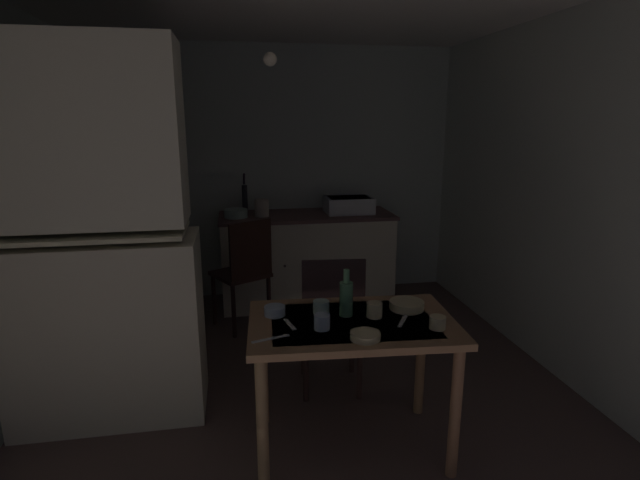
# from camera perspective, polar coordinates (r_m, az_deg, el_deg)

# --- Properties ---
(ground_plane) EXTENTS (4.90, 4.90, 0.00)m
(ground_plane) POSITION_cam_1_polar(r_m,az_deg,el_deg) (3.37, -1.52, -17.05)
(ground_plane) COLOR brown
(wall_back) EXTENTS (3.56, 0.10, 2.42)m
(wall_back) POSITION_cam_1_polar(r_m,az_deg,el_deg) (4.91, -5.11, 7.70)
(wall_back) COLOR silver
(wall_back) RESTS_ON ground
(wall_right) EXTENTS (0.10, 4.00, 2.42)m
(wall_right) POSITION_cam_1_polar(r_m,az_deg,el_deg) (3.65, 27.24, 4.11)
(wall_right) COLOR silver
(wall_right) RESTS_ON ground
(hutch_cabinet) EXTENTS (1.06, 0.52, 2.16)m
(hutch_cabinet) POSITION_cam_1_polar(r_m,az_deg,el_deg) (3.03, -24.17, -1.19)
(hutch_cabinet) COLOR beige
(hutch_cabinet) RESTS_ON ground
(counter_cabinet) EXTENTS (1.63, 0.64, 0.87)m
(counter_cabinet) POSITION_cam_1_polar(r_m,az_deg,el_deg) (4.73, -1.56, -2.11)
(counter_cabinet) COLOR beige
(counter_cabinet) RESTS_ON ground
(sink_basin) EXTENTS (0.44, 0.34, 0.15)m
(sink_basin) POSITION_cam_1_polar(r_m,az_deg,el_deg) (4.69, 3.34, 4.13)
(sink_basin) COLOR white
(sink_basin) RESTS_ON counter_cabinet
(hand_pump) EXTENTS (0.05, 0.27, 0.39)m
(hand_pump) POSITION_cam_1_polar(r_m,az_deg,el_deg) (4.60, -8.74, 4.95)
(hand_pump) COLOR #232328
(hand_pump) RESTS_ON counter_cabinet
(mixing_bowl_counter) EXTENTS (0.21, 0.21, 0.08)m
(mixing_bowl_counter) POSITION_cam_1_polar(r_m,az_deg,el_deg) (4.52, -9.75, 3.08)
(mixing_bowl_counter) COLOR #ADD1C1
(mixing_bowl_counter) RESTS_ON counter_cabinet
(stoneware_crock) EXTENTS (0.13, 0.13, 0.16)m
(stoneware_crock) POSITION_cam_1_polar(r_m,az_deg,el_deg) (4.53, -6.79, 3.73)
(stoneware_crock) COLOR beige
(stoneware_crock) RESTS_ON counter_cabinet
(dining_table) EXTENTS (1.09, 0.74, 0.74)m
(dining_table) POSITION_cam_1_polar(r_m,az_deg,el_deg) (2.58, 3.73, -11.55)
(dining_table) COLOR #99704A
(dining_table) RESTS_ON ground
(chair_far_side) EXTENTS (0.44, 0.44, 0.93)m
(chair_far_side) POSITION_cam_1_polar(r_m,az_deg,el_deg) (3.14, 1.35, -9.36)
(chair_far_side) COLOR #301F1C
(chair_far_side) RESTS_ON ground
(chair_by_counter) EXTENTS (0.54, 0.54, 0.95)m
(chair_by_counter) POSITION_cam_1_polar(r_m,az_deg,el_deg) (4.13, -8.79, -3.58)
(chair_by_counter) COLOR black
(chair_by_counter) RESTS_ON ground
(serving_bowl_wide) EXTENTS (0.14, 0.14, 0.03)m
(serving_bowl_wide) POSITION_cam_1_polar(r_m,az_deg,el_deg) (2.33, 5.29, -11.05)
(serving_bowl_wide) COLOR beige
(serving_bowl_wide) RESTS_ON dining_table
(soup_bowl_small) EXTENTS (0.19, 0.19, 0.04)m
(soup_bowl_small) POSITION_cam_1_polar(r_m,az_deg,el_deg) (2.71, 10.05, -7.45)
(soup_bowl_small) COLOR beige
(soup_bowl_small) RESTS_ON dining_table
(sauce_dish) EXTENTS (0.11, 0.11, 0.05)m
(sauce_dish) POSITION_cam_1_polar(r_m,az_deg,el_deg) (2.60, -5.28, -8.19)
(sauce_dish) COLOR #9EB2C6
(sauce_dish) RESTS_ON dining_table
(mug_dark) EXTENTS (0.08, 0.08, 0.08)m
(mug_dark) POSITION_cam_1_polar(r_m,az_deg,el_deg) (2.58, 6.36, -8.07)
(mug_dark) COLOR beige
(mug_dark) RESTS_ON dining_table
(teacup_cream) EXTENTS (0.08, 0.08, 0.06)m
(teacup_cream) POSITION_cam_1_polar(r_m,az_deg,el_deg) (2.50, 13.52, -9.31)
(teacup_cream) COLOR beige
(teacup_cream) RESTS_ON dining_table
(teacup_mint) EXTENTS (0.09, 0.09, 0.07)m
(teacup_mint) POSITION_cam_1_polar(r_m,az_deg,el_deg) (2.61, 0.14, -7.79)
(teacup_mint) COLOR #ADD1C1
(teacup_mint) RESTS_ON dining_table
(mug_tall) EXTENTS (0.08, 0.08, 0.07)m
(mug_tall) POSITION_cam_1_polar(r_m,az_deg,el_deg) (2.42, 0.23, -9.50)
(mug_tall) COLOR #9EB2C6
(mug_tall) RESTS_ON dining_table
(glass_bottle) EXTENTS (0.07, 0.07, 0.25)m
(glass_bottle) POSITION_cam_1_polar(r_m,az_deg,el_deg) (2.56, 3.07, -6.68)
(glass_bottle) COLOR #4C7F56
(glass_bottle) RESTS_ON dining_table
(table_knife) EXTENTS (0.18, 0.07, 0.00)m
(table_knife) POSITION_cam_1_polar(r_m,az_deg,el_deg) (2.34, -5.78, -11.35)
(table_knife) COLOR silver
(table_knife) RESTS_ON dining_table
(teaspoon_near_bowl) EXTENTS (0.05, 0.14, 0.00)m
(teaspoon_near_bowl) POSITION_cam_1_polar(r_m,az_deg,el_deg) (2.49, -3.53, -9.76)
(teaspoon_near_bowl) COLOR beige
(teaspoon_near_bowl) RESTS_ON dining_table
(teaspoon_by_cup) EXTENTS (0.10, 0.14, 0.00)m
(teaspoon_by_cup) POSITION_cam_1_polar(r_m,az_deg,el_deg) (2.55, 9.60, -9.28)
(teaspoon_by_cup) COLOR beige
(teaspoon_by_cup) RESTS_ON dining_table
(pendant_bulb) EXTENTS (0.08, 0.08, 0.08)m
(pendant_bulb) POSITION_cam_1_polar(r_m,az_deg,el_deg) (3.05, -5.84, 20.20)
(pendant_bulb) COLOR #F9EFCC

